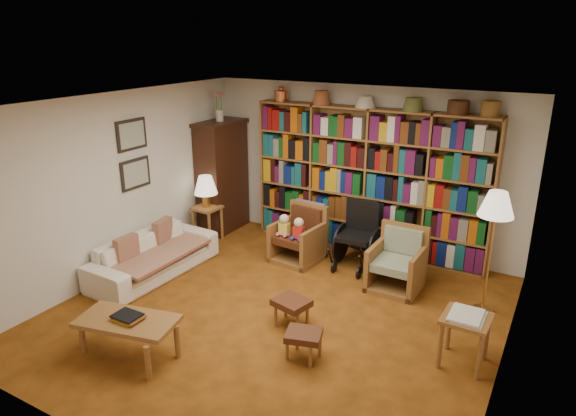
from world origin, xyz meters
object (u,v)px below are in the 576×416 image
Objects in this scene: sofa at (154,255)px; side_table_papers at (466,325)px; armchair_sage at (398,264)px; coffee_table at (128,323)px; side_table_lamp at (207,216)px; footstool_a at (292,304)px; wheelchair at (358,237)px; floor_lamp at (496,209)px; footstool_b at (304,337)px; armchair_leather at (300,237)px.

side_table_papers is (4.20, 0.00, 0.17)m from sofa.
coffee_table is (-1.95, -2.90, 0.06)m from armchair_sage.
coffee_table is at bearing -67.02° from side_table_lamp.
side_table_lamp is 2.89m from footstool_a.
armchair_sage is at bearing 130.14° from side_table_papers.
side_table_lamp is 2.48m from wheelchair.
footstool_b is at bearing -127.23° from floor_lamp.
wheelchair is 2.23× the size of footstool_b.
wheelchair is 3.46m from coffee_table.
armchair_sage is at bearing 64.23° from footstool_a.
side_table_papers is at bearing 26.10° from footstool_b.
armchair_leather is at bearing 174.87° from armchair_sage.
floor_lamp is 1.48m from side_table_papers.
coffee_table is (-1.61, -0.85, 0.12)m from footstool_b.
footstool_b is (-0.33, -2.05, -0.06)m from armchair_sage.
wheelchair reaches higher than armchair_leather.
side_table_lamp is 0.38× the size of floor_lamp.
sofa reaches higher than footstool_b.
side_table_papers reaches higher than sofa.
wheelchair is at bearing 99.11° from footstool_b.
footstool_a is at bearing -115.77° from armchair_sage.
footstool_b is (2.74, -0.71, -0.03)m from sofa.
sofa is 2.13m from armchair_leather.
side_table_lamp is 1.02× the size of side_table_papers.
side_table_papers is (0.00, -1.20, -0.87)m from floor_lamp.
footstool_a is at bearing -32.73° from side_table_lamp.
armchair_leather is at bearing -44.06° from sofa.
side_table_lamp is at bearing 144.20° from footstool_b.
wheelchair is at bearing 165.82° from floor_lamp.
coffee_table is at bearing -152.99° from side_table_papers.
armchair_sage is 1.87× the size of footstool_b.
armchair_sage is at bearing 56.13° from coffee_table.
wheelchair reaches higher than side_table_lamp.
sofa is at bearing 174.60° from footstool_a.
armchair_leather is at bearing 119.05° from footstool_b.
floor_lamp is 2.63m from footstool_b.
footstool_a is (2.42, -1.56, -0.16)m from side_table_lamp.
floor_lamp is at bearing -5.76° from armchair_leather.
floor_lamp reaches higher than coffee_table.
wheelchair is 2.48m from side_table_papers.
wheelchair reaches higher than coffee_table.
coffee_table is (1.13, -1.56, 0.09)m from sofa.
coffee_table is at bearing -142.11° from sofa.
coffee_table is (-1.23, -3.23, -0.07)m from wheelchair.
coffee_table is (-3.07, -2.77, -0.94)m from floor_lamp.
sofa is at bearing -156.53° from armchair_sage.
armchair_leather is 0.86m from wheelchair.
wheelchair is at bearing 137.79° from side_table_papers.
armchair_leather is 1.02× the size of armchair_sage.
side_table_papers is at bearing 6.73° from footstool_a.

